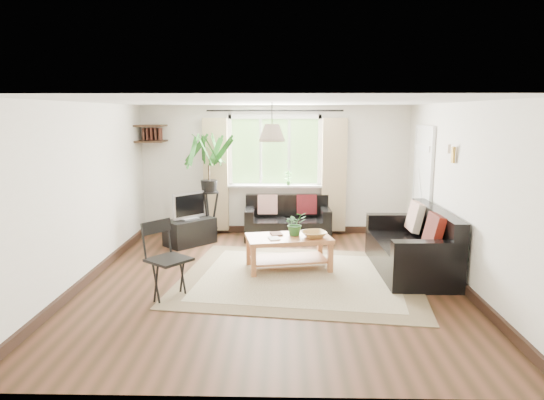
{
  "coord_description": "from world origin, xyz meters",
  "views": [
    {
      "loc": [
        0.15,
        -6.31,
        2.26
      ],
      "look_at": [
        0.0,
        0.4,
        1.05
      ],
      "focal_mm": 32.0,
      "sensor_mm": 36.0,
      "label": 1
    }
  ],
  "objects_px": {
    "sofa_back": "(287,219)",
    "coffee_table": "(288,253)",
    "folding_chair": "(169,261)",
    "palm_stand": "(209,187)",
    "tv_stand": "(190,232)",
    "sofa_right": "(410,242)"
  },
  "relations": [
    {
      "from": "sofa_right",
      "to": "tv_stand",
      "type": "relative_size",
      "value": 2.22
    },
    {
      "from": "sofa_back",
      "to": "folding_chair",
      "type": "distance_m",
      "value": 3.31
    },
    {
      "from": "coffee_table",
      "to": "palm_stand",
      "type": "height_order",
      "value": "palm_stand"
    },
    {
      "from": "coffee_table",
      "to": "tv_stand",
      "type": "distance_m",
      "value": 2.16
    },
    {
      "from": "sofa_right",
      "to": "coffee_table",
      "type": "xyz_separation_m",
      "value": [
        -1.74,
        0.07,
        -0.19
      ]
    },
    {
      "from": "sofa_right",
      "to": "palm_stand",
      "type": "height_order",
      "value": "palm_stand"
    },
    {
      "from": "folding_chair",
      "to": "coffee_table",
      "type": "bearing_deg",
      "value": -13.31
    },
    {
      "from": "coffee_table",
      "to": "tv_stand",
      "type": "height_order",
      "value": "coffee_table"
    },
    {
      "from": "tv_stand",
      "to": "folding_chair",
      "type": "distance_m",
      "value": 2.51
    },
    {
      "from": "sofa_back",
      "to": "tv_stand",
      "type": "height_order",
      "value": "sofa_back"
    },
    {
      "from": "sofa_back",
      "to": "tv_stand",
      "type": "bearing_deg",
      "value": -166.15
    },
    {
      "from": "sofa_back",
      "to": "sofa_right",
      "type": "bearing_deg",
      "value": -48.64
    },
    {
      "from": "sofa_back",
      "to": "palm_stand",
      "type": "distance_m",
      "value": 1.52
    },
    {
      "from": "sofa_back",
      "to": "sofa_right",
      "type": "xyz_separation_m",
      "value": [
        1.74,
        -1.87,
        0.07
      ]
    },
    {
      "from": "palm_stand",
      "to": "sofa_right",
      "type": "bearing_deg",
      "value": -28.58
    },
    {
      "from": "sofa_back",
      "to": "coffee_table",
      "type": "xyz_separation_m",
      "value": [
        0.0,
        -1.79,
        -0.12
      ]
    },
    {
      "from": "sofa_right",
      "to": "folding_chair",
      "type": "relative_size",
      "value": 1.94
    },
    {
      "from": "sofa_back",
      "to": "tv_stand",
      "type": "xyz_separation_m",
      "value": [
        -1.7,
        -0.47,
        -0.14
      ]
    },
    {
      "from": "coffee_table",
      "to": "folding_chair",
      "type": "height_order",
      "value": "folding_chair"
    },
    {
      "from": "sofa_right",
      "to": "folding_chair",
      "type": "distance_m",
      "value": 3.4
    },
    {
      "from": "palm_stand",
      "to": "sofa_back",
      "type": "bearing_deg",
      "value": 6.65
    },
    {
      "from": "sofa_back",
      "to": "palm_stand",
      "type": "xyz_separation_m",
      "value": [
        -1.39,
        -0.16,
        0.6
      ]
    }
  ]
}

